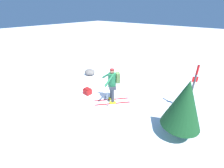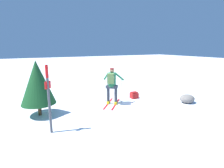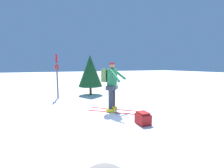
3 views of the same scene
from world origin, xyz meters
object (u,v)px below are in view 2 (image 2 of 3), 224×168
trail_marker (49,94)px  rock_boulder (187,99)px  skier (112,83)px  dropped_backpack (134,95)px  pine_tree (37,82)px

trail_marker → rock_boulder: 6.75m
skier → dropped_backpack: 1.82m
pine_tree → trail_marker: bearing=-84.9°
dropped_backpack → trail_marker: trail_marker is taller
dropped_backpack → pine_tree: pine_tree is taller
dropped_backpack → rock_boulder: bearing=-45.1°
trail_marker → rock_boulder: size_ratio=2.93×
skier → dropped_backpack: size_ratio=4.36×
skier → rock_boulder: bearing=-25.0°
skier → dropped_backpack: skier is taller
rock_boulder → skier: bearing=155.0°
dropped_backpack → trail_marker: 5.25m
rock_boulder → pine_tree: size_ratio=0.34×
trail_marker → pine_tree: size_ratio=0.99×
pine_tree → skier: bearing=-2.7°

